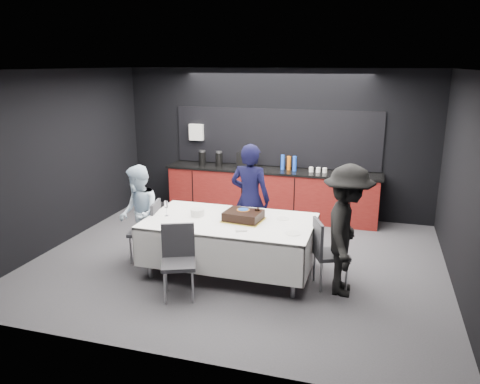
# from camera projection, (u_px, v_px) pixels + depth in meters

# --- Properties ---
(ground) EXTENTS (6.00, 6.00, 0.00)m
(ground) POSITION_uv_depth(u_px,v_px,m) (238.00, 260.00, 7.07)
(ground) COLOR #434348
(ground) RESTS_ON ground
(room_shell) EXTENTS (6.04, 5.04, 2.82)m
(room_shell) POSITION_uv_depth(u_px,v_px,m) (238.00, 139.00, 6.58)
(room_shell) COLOR white
(room_shell) RESTS_ON ground
(kitchenette) EXTENTS (4.10, 0.64, 2.05)m
(kitchenette) POSITION_uv_depth(u_px,v_px,m) (271.00, 189.00, 8.98)
(kitchenette) COLOR #5D100E
(kitchenette) RESTS_ON ground
(party_table) EXTENTS (2.32, 1.32, 0.78)m
(party_table) POSITION_uv_depth(u_px,v_px,m) (230.00, 229.00, 6.53)
(party_table) COLOR #99999E
(party_table) RESTS_ON ground
(cake_assembly) EXTENTS (0.58, 0.49, 0.17)m
(cake_assembly) POSITION_uv_depth(u_px,v_px,m) (243.00, 216.00, 6.46)
(cake_assembly) COLOR gold
(cake_assembly) RESTS_ON party_table
(plate_stack) EXTENTS (0.20, 0.20, 0.10)m
(plate_stack) POSITION_uv_depth(u_px,v_px,m) (197.00, 212.00, 6.66)
(plate_stack) COLOR white
(plate_stack) RESTS_ON party_table
(loose_plate_near) EXTENTS (0.18, 0.18, 0.01)m
(loose_plate_near) POSITION_uv_depth(u_px,v_px,m) (187.00, 226.00, 6.25)
(loose_plate_near) COLOR white
(loose_plate_near) RESTS_ON party_table
(loose_plate_right_a) EXTENTS (0.18, 0.18, 0.01)m
(loose_plate_right_a) POSITION_uv_depth(u_px,v_px,m) (283.00, 219.00, 6.54)
(loose_plate_right_a) COLOR white
(loose_plate_right_a) RESTS_ON party_table
(loose_plate_right_b) EXTENTS (0.20, 0.20, 0.01)m
(loose_plate_right_b) POSITION_uv_depth(u_px,v_px,m) (293.00, 233.00, 5.97)
(loose_plate_right_b) COLOR white
(loose_plate_right_b) RESTS_ON party_table
(loose_plate_far) EXTENTS (0.18, 0.18, 0.01)m
(loose_plate_far) POSITION_uv_depth(u_px,v_px,m) (241.00, 212.00, 6.83)
(loose_plate_far) COLOR white
(loose_plate_far) RESTS_ON party_table
(fork_pile) EXTENTS (0.17, 0.14, 0.02)m
(fork_pile) POSITION_uv_depth(u_px,v_px,m) (241.00, 230.00, 6.07)
(fork_pile) COLOR white
(fork_pile) RESTS_ON party_table
(champagne_flute) EXTENTS (0.06, 0.06, 0.22)m
(champagne_flute) POSITION_uv_depth(u_px,v_px,m) (166.00, 205.00, 6.63)
(champagne_flute) COLOR white
(champagne_flute) RESTS_ON party_table
(chair_left) EXTENTS (0.49, 0.49, 0.92)m
(chair_left) POSITION_uv_depth(u_px,v_px,m) (149.00, 227.00, 6.94)
(chair_left) COLOR #2D2E33
(chair_left) RESTS_ON ground
(chair_right) EXTENTS (0.55, 0.55, 0.92)m
(chair_right) POSITION_uv_depth(u_px,v_px,m) (325.00, 249.00, 6.13)
(chair_right) COLOR #2D2E33
(chair_right) RESTS_ON ground
(chair_near) EXTENTS (0.55, 0.55, 0.92)m
(chair_near) POSITION_uv_depth(u_px,v_px,m) (178.00, 255.00, 5.91)
(chair_near) COLOR #2D2E33
(chair_near) RESTS_ON ground
(person_center) EXTENTS (0.66, 0.47, 1.72)m
(person_center) POSITION_uv_depth(u_px,v_px,m) (250.00, 199.00, 7.20)
(person_center) COLOR black
(person_center) RESTS_ON ground
(person_left) EXTENTS (0.86, 0.90, 1.46)m
(person_left) POSITION_uv_depth(u_px,v_px,m) (139.00, 214.00, 6.89)
(person_left) COLOR #C6E1F9
(person_left) RESTS_ON ground
(person_right) EXTENTS (0.64, 1.10, 1.69)m
(person_right) POSITION_uv_depth(u_px,v_px,m) (347.00, 231.00, 5.88)
(person_right) COLOR black
(person_right) RESTS_ON ground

